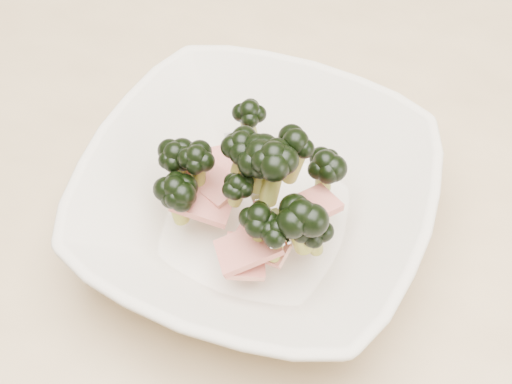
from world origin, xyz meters
TOP-DOWN VIEW (x-y plane):
  - dining_table at (0.00, 0.00)m, footprint 1.20×0.80m
  - broccoli_dish at (0.01, -0.02)m, footprint 0.32×0.32m

SIDE VIEW (x-z plane):
  - dining_table at x=0.00m, z-range 0.28..1.03m
  - broccoli_dish at x=0.01m, z-range 0.73..0.86m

